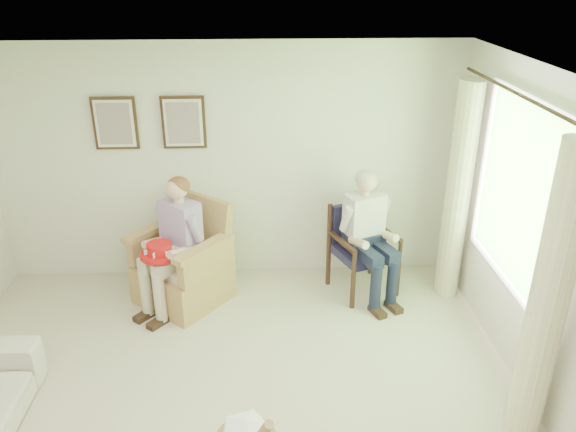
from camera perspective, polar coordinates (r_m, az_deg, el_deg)
The scene contains 12 objects.
back_wall at distance 6.10m, azimuth -5.97°, elevation 5.21°, with size 5.00×0.04×2.60m, color silver.
ceiling at distance 3.10m, azimuth -9.46°, elevation 11.13°, with size 5.00×5.50×0.02m, color white.
window at distance 5.00m, azimuth 22.39°, elevation 2.52°, with size 0.13×2.50×1.63m.
curtain_left at distance 4.35m, azimuth 24.95°, elevation -7.72°, with size 0.34×0.34×2.30m, color beige.
curtain_right at distance 5.95m, azimuth 16.86°, elevation 2.19°, with size 0.34×0.34×2.30m, color beige.
framed_print_left at distance 6.10m, azimuth -17.17°, elevation 8.97°, with size 0.45×0.05×0.55m.
framed_print_right at distance 5.97m, azimuth -10.56°, elevation 9.31°, with size 0.45×0.05×0.55m.
wicker_armchair at distance 6.03m, azimuth -10.62°, elevation -5.37°, with size 0.84×0.83×1.07m.
wood_armchair at distance 6.11m, azimuth 7.58°, elevation -2.86°, with size 0.61×0.57×0.94m.
person_wicker at distance 5.69m, azimuth -11.14°, elevation -2.04°, with size 0.40×0.63×1.37m.
person_dark at distance 5.85m, azimuth 7.98°, elevation -1.18°, with size 0.40×0.63×1.35m.
red_hat at distance 5.63m, azimuth -12.92°, elevation -3.55°, with size 0.38×0.38×0.14m.
Camera 1 is at (0.36, -3.00, 3.30)m, focal length 35.00 mm.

